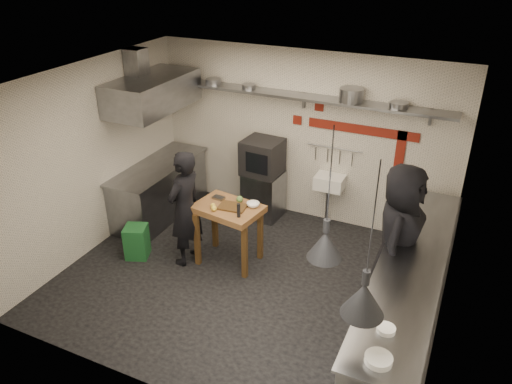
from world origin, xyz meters
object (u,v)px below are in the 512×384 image
at_px(oven_stand, 263,194).
at_px(chef_left, 185,209).
at_px(prep_table, 229,234).
at_px(combi_oven, 262,157).
at_px(chef_right, 399,236).
at_px(green_bin, 137,242).

relative_size(oven_stand, chef_left, 0.46).
relative_size(oven_stand, prep_table, 0.87).
distance_m(combi_oven, chef_right, 2.77).
bearing_deg(prep_table, chef_right, 12.30).
xyz_separation_m(oven_stand, chef_left, (-0.47, -1.68, 0.47)).
distance_m(green_bin, chef_left, 0.99).
bearing_deg(prep_table, chef_left, -148.32).
distance_m(green_bin, prep_table, 1.40).
bearing_deg(green_bin, chef_right, 9.58).
distance_m(combi_oven, green_bin, 2.40).
xyz_separation_m(green_bin, chef_right, (3.64, 0.61, 0.71)).
bearing_deg(prep_table, oven_stand, 102.74).
xyz_separation_m(combi_oven, chef_right, (2.45, -1.29, -0.13)).
bearing_deg(chef_left, green_bin, -64.26).
height_order(oven_stand, prep_table, prep_table).
xyz_separation_m(green_bin, prep_table, (1.31, 0.47, 0.21)).
bearing_deg(chef_right, chef_left, 100.46).
relative_size(green_bin, chef_left, 0.29).
relative_size(oven_stand, chef_right, 0.42).
height_order(combi_oven, chef_left, chef_left).
height_order(oven_stand, chef_left, chef_left).
bearing_deg(oven_stand, prep_table, -82.12).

